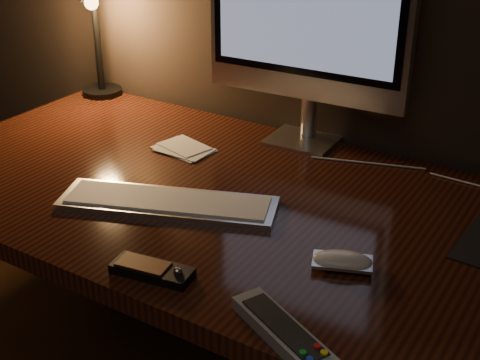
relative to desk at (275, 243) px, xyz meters
The scene contains 9 objects.
desk is the anchor object (origin of this frame).
monitor 0.51m from the desk, 105.72° to the left, with size 0.49×0.15×0.51m.
keyboard 0.27m from the desk, 130.73° to the right, with size 0.43×0.12×0.02m, color silver.
mouse 0.33m from the desk, 38.94° to the right, with size 0.10×0.05×0.02m, color white.
media_remote 0.40m from the desk, 93.69° to the right, with size 0.15×0.07×0.03m.
tv_remote 0.49m from the desk, 59.40° to the right, with size 0.21×0.14×0.03m.
papers 0.32m from the desk, 166.94° to the left, with size 0.14×0.09×0.01m, color white.
desk_lamp 0.83m from the desk, 161.77° to the left, with size 0.17×0.19×0.38m.
cable 0.35m from the desk, 42.78° to the left, with size 0.00×0.00×0.49m, color white.
Camera 1 is at (0.59, 0.84, 1.39)m, focal length 50.00 mm.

